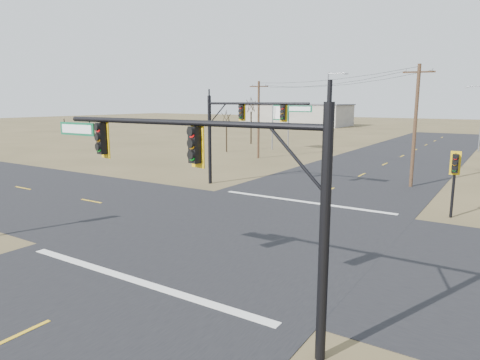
{
  "coord_description": "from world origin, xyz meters",
  "views": [
    {
      "loc": [
        11.35,
        -17.92,
        6.58
      ],
      "look_at": [
        -0.85,
        1.0,
        2.41
      ],
      "focal_mm": 32.0,
      "sensor_mm": 36.0,
      "label": 1
    }
  ],
  "objects_px": {
    "highway_sign": "(280,118)",
    "bare_tree_b": "(251,104)",
    "streetlight_c": "(329,106)",
    "streetlight_b": "(480,114)",
    "mast_arm_near": "(199,164)",
    "mast_arm_far": "(241,121)",
    "pedestal_signal_ne": "(455,169)",
    "utility_pole_far": "(259,118)",
    "utility_pole_near": "(415,124)",
    "bare_tree_a": "(226,117)"
  },
  "relations": [
    {
      "from": "pedestal_signal_ne",
      "to": "streetlight_b",
      "type": "distance_m",
      "value": 38.51
    },
    {
      "from": "pedestal_signal_ne",
      "to": "streetlight_c",
      "type": "height_order",
      "value": "streetlight_c"
    },
    {
      "from": "mast_arm_far",
      "to": "bare_tree_b",
      "type": "relative_size",
      "value": 1.16
    },
    {
      "from": "mast_arm_far",
      "to": "bare_tree_a",
      "type": "height_order",
      "value": "mast_arm_far"
    },
    {
      "from": "utility_pole_near",
      "to": "bare_tree_a",
      "type": "relative_size",
      "value": 1.62
    },
    {
      "from": "utility_pole_near",
      "to": "streetlight_b",
      "type": "distance_m",
      "value": 30.19
    },
    {
      "from": "highway_sign",
      "to": "bare_tree_b",
      "type": "distance_m",
      "value": 9.55
    },
    {
      "from": "mast_arm_far",
      "to": "bare_tree_a",
      "type": "relative_size",
      "value": 1.54
    },
    {
      "from": "bare_tree_a",
      "to": "streetlight_c",
      "type": "bearing_deg",
      "value": 51.57
    },
    {
      "from": "mast_arm_far",
      "to": "pedestal_signal_ne",
      "type": "distance_m",
      "value": 15.03
    },
    {
      "from": "pedestal_signal_ne",
      "to": "streetlight_b",
      "type": "height_order",
      "value": "streetlight_b"
    },
    {
      "from": "highway_sign",
      "to": "bare_tree_a",
      "type": "bearing_deg",
      "value": -107.39
    },
    {
      "from": "mast_arm_near",
      "to": "bare_tree_b",
      "type": "bearing_deg",
      "value": 132.48
    },
    {
      "from": "utility_pole_far",
      "to": "streetlight_b",
      "type": "bearing_deg",
      "value": 46.18
    },
    {
      "from": "utility_pole_near",
      "to": "utility_pole_far",
      "type": "height_order",
      "value": "utility_pole_near"
    },
    {
      "from": "mast_arm_far",
      "to": "streetlight_b",
      "type": "bearing_deg",
      "value": 62.04
    },
    {
      "from": "streetlight_b",
      "to": "pedestal_signal_ne",
      "type": "bearing_deg",
      "value": -77.92
    },
    {
      "from": "highway_sign",
      "to": "pedestal_signal_ne",
      "type": "bearing_deg",
      "value": -23.85
    },
    {
      "from": "pedestal_signal_ne",
      "to": "bare_tree_a",
      "type": "height_order",
      "value": "bare_tree_a"
    },
    {
      "from": "streetlight_c",
      "to": "bare_tree_a",
      "type": "height_order",
      "value": "streetlight_c"
    },
    {
      "from": "mast_arm_near",
      "to": "mast_arm_far",
      "type": "bearing_deg",
      "value": 131.91
    },
    {
      "from": "streetlight_b",
      "to": "highway_sign",
      "type": "bearing_deg",
      "value": -140.45
    },
    {
      "from": "highway_sign",
      "to": "streetlight_b",
      "type": "bearing_deg",
      "value": 52.27
    },
    {
      "from": "highway_sign",
      "to": "streetlight_b",
      "type": "relative_size",
      "value": 0.7
    },
    {
      "from": "utility_pole_near",
      "to": "highway_sign",
      "type": "xyz_separation_m",
      "value": [
        -20.4,
        17.13,
        -0.56
      ]
    },
    {
      "from": "streetlight_b",
      "to": "bare_tree_a",
      "type": "relative_size",
      "value": 1.51
    },
    {
      "from": "mast_arm_near",
      "to": "pedestal_signal_ne",
      "type": "xyz_separation_m",
      "value": [
        4.91,
        16.76,
        -1.93
      ]
    },
    {
      "from": "streetlight_c",
      "to": "streetlight_b",
      "type": "bearing_deg",
      "value": -1.58
    },
    {
      "from": "highway_sign",
      "to": "streetlight_c",
      "type": "height_order",
      "value": "streetlight_c"
    },
    {
      "from": "mast_arm_far",
      "to": "utility_pole_far",
      "type": "xyz_separation_m",
      "value": [
        -7.62,
        15.6,
        -0.46
      ]
    },
    {
      "from": "utility_pole_near",
      "to": "utility_pole_far",
      "type": "bearing_deg",
      "value": 156.07
    },
    {
      "from": "bare_tree_a",
      "to": "bare_tree_b",
      "type": "xyz_separation_m",
      "value": [
        -2.95,
        11.0,
        1.52
      ]
    },
    {
      "from": "utility_pole_near",
      "to": "highway_sign",
      "type": "relative_size",
      "value": 1.54
    },
    {
      "from": "streetlight_b",
      "to": "streetlight_c",
      "type": "distance_m",
      "value": 19.57
    },
    {
      "from": "mast_arm_near",
      "to": "streetlight_c",
      "type": "bearing_deg",
      "value": 119.83
    },
    {
      "from": "bare_tree_b",
      "to": "bare_tree_a",
      "type": "bearing_deg",
      "value": -74.98
    },
    {
      "from": "utility_pole_near",
      "to": "bare_tree_a",
      "type": "height_order",
      "value": "utility_pole_near"
    },
    {
      "from": "bare_tree_b",
      "to": "streetlight_c",
      "type": "bearing_deg",
      "value": 3.59
    },
    {
      "from": "bare_tree_a",
      "to": "streetlight_b",
      "type": "bearing_deg",
      "value": 34.23
    },
    {
      "from": "utility_pole_near",
      "to": "utility_pole_far",
      "type": "relative_size",
      "value": 1.06
    },
    {
      "from": "highway_sign",
      "to": "mast_arm_near",
      "type": "bearing_deg",
      "value": -42.85
    },
    {
      "from": "mast_arm_near",
      "to": "mast_arm_far",
      "type": "relative_size",
      "value": 1.17
    },
    {
      "from": "mast_arm_far",
      "to": "utility_pole_near",
      "type": "xyz_separation_m",
      "value": [
        11.01,
        7.33,
        -0.22
      ]
    },
    {
      "from": "pedestal_signal_ne",
      "to": "bare_tree_b",
      "type": "xyz_separation_m",
      "value": [
        -32.04,
        30.66,
        3.21
      ]
    },
    {
      "from": "utility_pole_near",
      "to": "streetlight_b",
      "type": "relative_size",
      "value": 1.07
    },
    {
      "from": "mast_arm_far",
      "to": "streetlight_b",
      "type": "relative_size",
      "value": 1.02
    },
    {
      "from": "utility_pole_near",
      "to": "streetlight_b",
      "type": "height_order",
      "value": "utility_pole_near"
    },
    {
      "from": "mast_arm_far",
      "to": "highway_sign",
      "type": "xyz_separation_m",
      "value": [
        -9.4,
        24.46,
        -0.79
      ]
    },
    {
      "from": "utility_pole_near",
      "to": "streetlight_c",
      "type": "height_order",
      "value": "streetlight_c"
    },
    {
      "from": "pedestal_signal_ne",
      "to": "utility_pole_far",
      "type": "distance_m",
      "value": 27.97
    }
  ]
}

